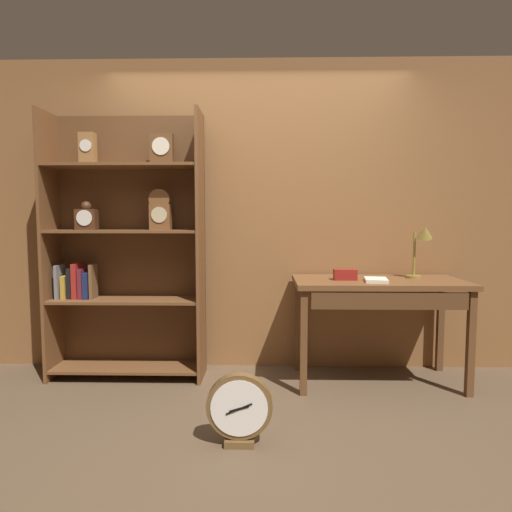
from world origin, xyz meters
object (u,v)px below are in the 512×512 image
object	(u,v)px
workbench	(379,293)
toolbox_small	(345,275)
bookshelf	(125,248)
desk_lamp	(422,241)
round_clock_large	(239,409)
open_repair_manual	(376,280)

from	to	relation	value
workbench	toolbox_small	world-z (taller)	toolbox_small
bookshelf	toolbox_small	bearing A→B (deg)	-4.17
toolbox_small	desk_lamp	bearing A→B (deg)	8.22
bookshelf	round_clock_large	size ratio (longest dim) A/B	5.10
desk_lamp	toolbox_small	distance (m)	0.67
toolbox_small	open_repair_manual	bearing A→B (deg)	-23.22
workbench	round_clock_large	world-z (taller)	workbench
round_clock_large	bookshelf	bearing A→B (deg)	132.00
desk_lamp	open_repair_manual	xyz separation A→B (m)	(-0.40, -0.18, -0.28)
desk_lamp	round_clock_large	bearing A→B (deg)	-142.45
desk_lamp	round_clock_large	size ratio (longest dim) A/B	1.05
bookshelf	desk_lamp	bearing A→B (deg)	-0.94
bookshelf	workbench	xyz separation A→B (m)	(2.00, -0.13, -0.33)
bookshelf	open_repair_manual	world-z (taller)	bookshelf
bookshelf	workbench	bearing A→B (deg)	-3.69
toolbox_small	workbench	bearing A→B (deg)	-0.49
desk_lamp	round_clock_large	xyz separation A→B (m)	(-1.37, -1.05, -0.89)
round_clock_large	toolbox_small	bearing A→B (deg)	51.82
bookshelf	toolbox_small	distance (m)	1.75
desk_lamp	open_repair_manual	bearing A→B (deg)	-155.65
workbench	open_repair_manual	bearing A→B (deg)	-118.33
toolbox_small	round_clock_large	xyz separation A→B (m)	(-0.76, -0.96, -0.64)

